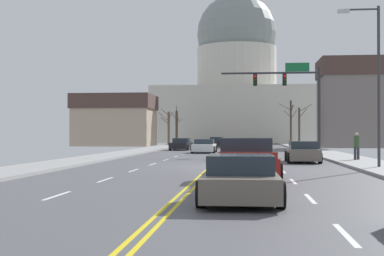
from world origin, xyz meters
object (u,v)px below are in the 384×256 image
object	(u,v)px
pickup_truck_near_03	(246,162)
sedan_oncoming_02	(217,143)
sedan_near_04	(240,179)
street_lamp_right	(373,72)
sedan_near_01	(303,152)
sedan_oncoming_01	(181,144)
signal_gantry	(292,89)
sedan_near_02	(244,158)
sedan_near_00	(249,150)
sedan_oncoming_00	(204,146)
pedestrian_00	(357,145)

from	to	relation	value
pickup_truck_near_03	sedan_oncoming_02	bearing A→B (deg)	94.43
pickup_truck_near_03	sedan_near_04	bearing A→B (deg)	-91.44
street_lamp_right	sedan_near_01	size ratio (longest dim) A/B	1.76
pickup_truck_near_03	sedan_oncoming_01	distance (m)	37.62
sedan_near_04	sedan_oncoming_01	size ratio (longest dim) A/B	0.97
sedan_near_01	sedan_near_04	bearing A→B (deg)	-100.50
signal_gantry	sedan_near_02	bearing A→B (deg)	-101.86
sedan_near_00	sedan_near_04	bearing A→B (deg)	-90.82
sedan_near_00	sedan_oncoming_00	xyz separation A→B (m)	(-3.98, 9.86, 0.00)
sedan_near_04	sedan_oncoming_00	world-z (taller)	sedan_oncoming_00
sedan_near_01	sedan_near_02	size ratio (longest dim) A/B	0.97
sedan_near_02	sedan_oncoming_01	size ratio (longest dim) A/B	0.98
sedan_near_04	sedan_oncoming_01	distance (m)	43.44
signal_gantry	sedan_near_02	world-z (taller)	signal_gantry
sedan_near_02	sedan_near_04	xyz separation A→B (m)	(-0.03, -11.74, -0.01)
sedan_near_00	signal_gantry	bearing A→B (deg)	54.43
sedan_near_02	sedan_near_04	size ratio (longest dim) A/B	1.02
sedan_oncoming_02	sedan_near_01	bearing A→B (deg)	-78.07
sedan_near_01	sedan_near_00	bearing A→B (deg)	119.58
sedan_near_01	pedestrian_00	size ratio (longest dim) A/B	2.66
sedan_near_00	sedan_oncoming_00	world-z (taller)	sedan_oncoming_00
sedan_near_00	sedan_near_02	bearing A→B (deg)	-91.44
sedan_near_04	sedan_oncoming_00	bearing A→B (deg)	95.94
sedan_near_04	sedan_oncoming_00	xyz separation A→B (m)	(-3.62, 34.75, 0.01)
sedan_near_02	sedan_oncoming_00	distance (m)	23.30
street_lamp_right	sedan_near_04	size ratio (longest dim) A/B	1.73
sedan_near_04	street_lamp_right	bearing A→B (deg)	63.94
signal_gantry	sedan_near_00	bearing A→B (deg)	-125.57
pickup_truck_near_03	sedan_oncoming_00	bearing A→B (deg)	97.44
pedestrian_00	sedan_oncoming_01	bearing A→B (deg)	120.94
sedan_near_04	sedan_oncoming_02	distance (m)	52.62
street_lamp_right	sedan_near_01	bearing A→B (deg)	113.30
sedan_near_01	sedan_oncoming_02	xyz separation A→B (m)	(-7.03, 33.26, 0.00)
sedan_oncoming_00	sedan_oncoming_01	xyz separation A→B (m)	(-3.10, 8.16, 0.01)
sedan_oncoming_00	sedan_oncoming_01	size ratio (longest dim) A/B	0.95
sedan_near_00	sedan_near_02	xyz separation A→B (m)	(-0.33, -13.15, 0.01)
signal_gantry	sedan_near_04	size ratio (longest dim) A/B	1.76
sedan_near_04	sedan_near_01	bearing A→B (deg)	79.50
sedan_oncoming_01	pedestrian_00	size ratio (longest dim) A/B	2.79
street_lamp_right	sedan_near_02	size ratio (longest dim) A/B	1.71
sedan_near_01	sedan_near_02	world-z (taller)	sedan_near_01
street_lamp_right	sedan_near_02	world-z (taller)	street_lamp_right
signal_gantry	pickup_truck_near_03	bearing A→B (deg)	-98.73
pickup_truck_near_03	sedan_near_02	bearing A→B (deg)	91.18
pickup_truck_near_03	sedan_oncoming_02	size ratio (longest dim) A/B	1.24
sedan_oncoming_02	sedan_near_00	bearing A→B (deg)	-82.13
sedan_near_00	sedan_near_04	world-z (taller)	sedan_near_00
street_lamp_right	sedan_near_00	xyz separation A→B (m)	(-5.94, 12.01, -4.16)
pedestrian_00	sedan_oncoming_02	bearing A→B (deg)	107.80
sedan_oncoming_00	sedan_near_01	bearing A→B (deg)	-65.15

